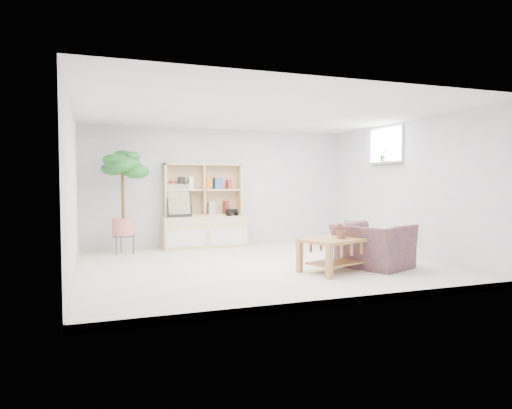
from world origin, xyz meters
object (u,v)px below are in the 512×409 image
object	(u,v)px
storage_unit	(204,206)
coffee_table	(341,254)
floor_tree	(123,202)
armchair	(373,243)

from	to	relation	value
storage_unit	coffee_table	distance (m)	3.35
storage_unit	coffee_table	world-z (taller)	storage_unit
coffee_table	floor_tree	size ratio (longest dim) A/B	0.63
storage_unit	floor_tree	world-z (taller)	floor_tree
storage_unit	floor_tree	size ratio (longest dim) A/B	0.88
coffee_table	floor_tree	xyz separation A→B (m)	(-2.94, 2.70, 0.71)
coffee_table	armchair	bearing A→B (deg)	-13.68
armchair	coffee_table	bearing A→B (deg)	72.66
floor_tree	armchair	size ratio (longest dim) A/B	1.84
storage_unit	floor_tree	xyz separation A→B (m)	(-1.59, -0.31, 0.11)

